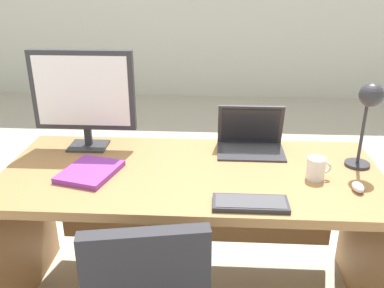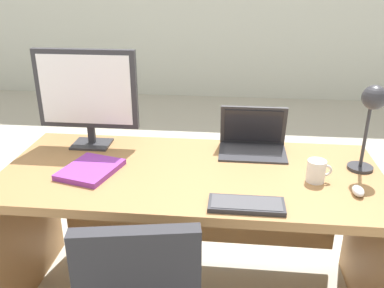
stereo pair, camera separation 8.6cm
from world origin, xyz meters
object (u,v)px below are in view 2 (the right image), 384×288
at_px(keyboard, 246,205).
at_px(desk_lamp, 372,109).
at_px(desk, 192,202).
at_px(laptop, 253,137).
at_px(coffee_mug, 317,171).
at_px(mouse, 358,191).
at_px(monitor, 87,92).
at_px(book, 91,169).

xyz_separation_m(keyboard, desk_lamp, (0.55, 0.38, 0.30)).
distance_m(desk, laptop, 0.47).
relative_size(keyboard, coffee_mug, 2.74).
bearing_deg(mouse, desk, 164.43).
height_order(laptop, keyboard, laptop).
bearing_deg(desk, laptop, 38.58).
bearing_deg(keyboard, desk, 126.05).
distance_m(keyboard, mouse, 0.50).
xyz_separation_m(desk, mouse, (0.73, -0.20, 0.22)).
relative_size(laptop, coffee_mug, 3.08).
distance_m(monitor, book, 0.44).
distance_m(laptop, coffee_mug, 0.43).
distance_m(monitor, laptop, 0.90).
bearing_deg(desk_lamp, mouse, -107.97).
xyz_separation_m(monitor, book, (0.10, -0.32, -0.29)).
height_order(laptop, coffee_mug, laptop).
xyz_separation_m(keyboard, book, (-0.73, 0.24, 0.00)).
relative_size(monitor, coffee_mug, 4.74).
relative_size(keyboard, book, 0.94).
xyz_separation_m(mouse, coffee_mug, (-0.16, 0.11, 0.03)).
distance_m(desk, book, 0.53).
bearing_deg(keyboard, coffee_mug, 39.25).
bearing_deg(laptop, mouse, -45.41).
distance_m(desk, keyboard, 0.49).
xyz_separation_m(keyboard, coffee_mug, (0.31, 0.26, 0.04)).
xyz_separation_m(book, coffee_mug, (1.04, 0.02, 0.04)).
distance_m(desk, mouse, 0.79).
distance_m(laptop, book, 0.85).
height_order(desk, mouse, mouse).
bearing_deg(desk, book, -166.44).
height_order(mouse, desk_lamp, desk_lamp).
xyz_separation_m(monitor, coffee_mug, (1.14, -0.30, -0.25)).
bearing_deg(desk_lamp, monitor, 172.82).
height_order(monitor, mouse, monitor).
bearing_deg(mouse, laptop, 134.59).
height_order(desk, monitor, monitor).
distance_m(desk, monitor, 0.79).
bearing_deg(desk_lamp, keyboard, -145.10).
height_order(mouse, book, mouse).
xyz_separation_m(mouse, desk_lamp, (0.08, 0.23, 0.29)).
height_order(mouse, coffee_mug, coffee_mug).
bearing_deg(coffee_mug, monitor, 165.35).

